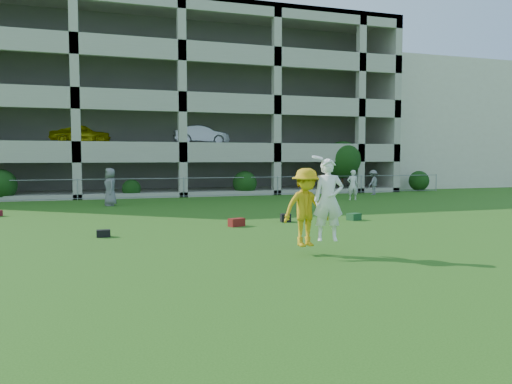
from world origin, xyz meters
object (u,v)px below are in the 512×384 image
object	(u,v)px
bystander_f	(373,182)
parking_garage	(163,109)
stucco_building	(419,128)
frisbee_contest	(312,205)
bystander_c	(110,187)
bystander_e	(353,185)
crate_d	(286,218)

from	to	relation	value
bystander_f	parking_garage	distance (m)	16.63
stucco_building	frisbee_contest	bearing A→B (deg)	-129.83
bystander_c	bystander_e	bearing A→B (deg)	75.82
bystander_f	crate_d	size ratio (longest dim) A/B	4.54
bystander_c	parking_garage	bearing A→B (deg)	150.15
stucco_building	frisbee_contest	xyz separation A→B (m)	(-22.99, -27.56, -3.76)
crate_d	frisbee_contest	xyz separation A→B (m)	(-1.68, -6.09, 1.09)
stucco_building	bystander_f	bearing A→B (deg)	-136.15
bystander_e	frisbee_contest	world-z (taller)	frisbee_contest
bystander_f	crate_d	distance (m)	14.90
bystander_e	crate_d	world-z (taller)	bystander_e
frisbee_contest	bystander_e	bearing A→B (deg)	57.73
stucco_building	bystander_f	xyz separation A→B (m)	(-11.09, -10.65, -4.21)
stucco_building	bystander_f	size ratio (longest dim) A/B	10.07
stucco_building	bystander_c	xyz separation A→B (m)	(-27.33, -13.09, -4.06)
bystander_c	bystander_f	distance (m)	16.42
stucco_building	crate_d	bearing A→B (deg)	-134.79
bystander_f	frisbee_contest	bearing A→B (deg)	21.61
crate_d	parking_garage	bearing A→B (deg)	94.57
bystander_e	bystander_c	bearing A→B (deg)	8.86
bystander_c	frisbee_contest	xyz separation A→B (m)	(4.34, -14.47, 0.30)
stucco_building	parking_garage	world-z (taller)	parking_garage
crate_d	parking_garage	distance (m)	22.04
frisbee_contest	parking_garage	size ratio (longest dim) A/B	0.07
stucco_building	bystander_f	distance (m)	15.94
bystander_c	parking_garage	world-z (taller)	parking_garage
bystander_c	crate_d	world-z (taller)	bystander_c
bystander_e	bystander_f	xyz separation A→B (m)	(3.20, 3.12, -0.05)
bystander_f	frisbee_contest	world-z (taller)	frisbee_contest
frisbee_contest	bystander_f	bearing A→B (deg)	54.86
stucco_building	bystander_c	bearing A→B (deg)	-154.41
stucco_building	crate_d	world-z (taller)	stucco_building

